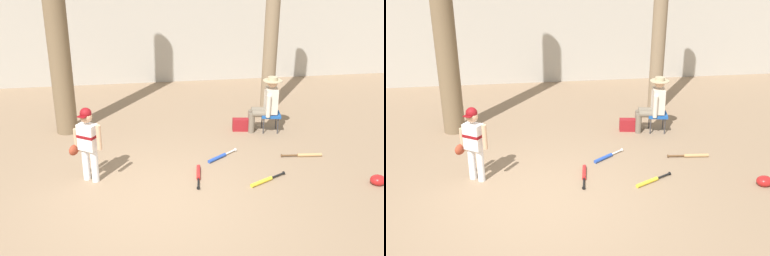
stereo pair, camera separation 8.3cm
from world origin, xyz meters
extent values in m
plane|color=#897056|center=(0.00, 0.00, 0.00)|extent=(60.00, 60.00, 0.00)
cube|color=#ADA89E|center=(0.00, 6.85, 1.43)|extent=(18.00, 0.36, 2.87)
cone|color=brown|center=(-1.69, 3.16, 0.00)|extent=(0.60, 0.60, 0.26)
cylinder|color=#7F6B51|center=(2.95, 3.87, 2.40)|extent=(0.32, 0.32, 4.80)
cone|color=#7F6B51|center=(2.95, 3.87, 0.00)|extent=(0.48, 0.48, 0.19)
cylinder|color=white|center=(-0.99, 0.82, 0.29)|extent=(0.12, 0.12, 0.58)
cylinder|color=white|center=(-1.14, 0.92, 0.29)|extent=(0.12, 0.12, 0.58)
cube|color=white|center=(-1.07, 0.87, 0.80)|extent=(0.36, 0.33, 0.44)
cube|color=maroon|center=(-1.07, 0.87, 0.82)|extent=(0.37, 0.34, 0.05)
sphere|color=tan|center=(-1.07, 0.87, 1.15)|extent=(0.20, 0.20, 0.20)
sphere|color=maroon|center=(-1.07, 0.87, 1.21)|extent=(0.19, 0.19, 0.19)
cube|color=maroon|center=(-1.12, 0.80, 1.19)|extent=(0.17, 0.16, 0.02)
cylinder|color=tan|center=(-0.88, 0.72, 0.84)|extent=(0.11, 0.11, 0.42)
cylinder|color=tan|center=(-1.26, 0.95, 0.72)|extent=(0.11, 0.11, 0.40)
ellipsoid|color=#933823|center=(-1.31, 0.91, 0.56)|extent=(0.22, 0.25, 0.18)
cube|color=#194C9E|center=(2.61, 2.56, 0.38)|extent=(0.47, 0.47, 0.06)
cylinder|color=#333338|center=(2.43, 2.44, 0.19)|extent=(0.02, 0.02, 0.38)
cylinder|color=#333338|center=(2.48, 2.73, 0.19)|extent=(0.02, 0.02, 0.38)
cylinder|color=#333338|center=(2.73, 2.38, 0.19)|extent=(0.02, 0.02, 0.38)
cylinder|color=#333338|center=(2.78, 2.68, 0.19)|extent=(0.02, 0.02, 0.38)
cylinder|color=#6B6051|center=(2.19, 2.53, 0.21)|extent=(0.13, 0.13, 0.43)
cylinder|color=#6B6051|center=(2.23, 2.73, 0.21)|extent=(0.13, 0.13, 0.43)
cylinder|color=#6B6051|center=(2.39, 2.49, 0.43)|extent=(0.42, 0.22, 0.15)
cylinder|color=#6B6051|center=(2.43, 2.69, 0.43)|extent=(0.42, 0.22, 0.15)
cube|color=beige|center=(2.61, 2.56, 0.69)|extent=(0.30, 0.40, 0.52)
cylinder|color=beige|center=(2.49, 2.35, 0.63)|extent=(0.10, 0.10, 0.46)
cylinder|color=beige|center=(2.57, 2.79, 0.63)|extent=(0.10, 0.10, 0.46)
sphere|color=tan|center=(2.61, 2.56, 1.09)|extent=(0.22, 0.22, 0.22)
cylinder|color=tan|center=(2.61, 2.56, 1.12)|extent=(0.40, 0.40, 0.02)
cylinder|color=tan|center=(2.61, 2.56, 1.16)|extent=(0.20, 0.20, 0.09)
cube|color=maroon|center=(2.00, 2.69, 0.13)|extent=(0.36, 0.23, 0.26)
cylinder|color=tan|center=(2.97, 1.21, 0.03)|extent=(0.47, 0.11, 0.07)
cylinder|color=brown|center=(2.59, 1.24, 0.03)|extent=(0.31, 0.06, 0.03)
cylinder|color=brown|center=(2.43, 1.26, 0.03)|extent=(0.02, 0.06, 0.06)
cylinder|color=#2347AD|center=(1.21, 1.33, 0.03)|extent=(0.40, 0.32, 0.07)
cylinder|color=silver|center=(1.51, 1.56, 0.03)|extent=(0.26, 0.20, 0.03)
cylinder|color=silver|center=(1.63, 1.64, 0.03)|extent=(0.05, 0.06, 0.06)
cylinder|color=yellow|center=(1.76, 0.32, 0.03)|extent=(0.44, 0.28, 0.07)
cylinder|color=black|center=(2.10, 0.50, 0.03)|extent=(0.29, 0.17, 0.03)
cylinder|color=black|center=(2.24, 0.57, 0.03)|extent=(0.04, 0.06, 0.06)
cylinder|color=red|center=(0.77, 0.82, 0.03)|extent=(0.14, 0.48, 0.07)
cylinder|color=black|center=(0.71, 0.43, 0.03)|extent=(0.08, 0.32, 0.03)
cylinder|color=black|center=(0.68, 0.27, 0.03)|extent=(0.06, 0.02, 0.06)
ellipsoid|color=#A81919|center=(3.68, 0.01, 0.08)|extent=(0.26, 0.24, 0.18)
camera|label=1|loc=(-0.39, -6.16, 3.72)|focal=42.49mm
camera|label=2|loc=(-0.31, -6.17, 3.72)|focal=42.49mm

